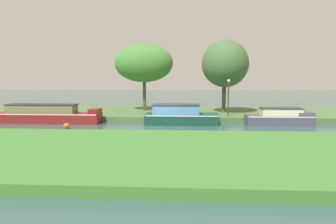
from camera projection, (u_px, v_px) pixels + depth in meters
The scene contains 11 objects.
ground_plane at pixel (160, 126), 23.48m from camera, with size 120.00×120.00×0.00m, color #30524D.
riverbank_far at pixel (167, 113), 30.40m from camera, with size 72.00×10.00×0.40m, color #4A6A3D.
riverbank_near at pixel (142, 153), 14.53m from camera, with size 72.00×10.00×0.40m, color #3D7631.
forest_barge at pixel (180, 116), 24.51m from camera, with size 5.41×2.01×1.49m.
maroon_narrowboat at pixel (48, 115), 25.16m from camera, with size 7.94×1.68×1.44m.
slate_cruiser at pixel (280, 117), 24.05m from camera, with size 4.74×1.74×1.27m.
willow_tree_left at pixel (144, 63), 29.68m from camera, with size 5.30×3.34×6.05m.
willow_tree_centre at pixel (225, 64), 27.93m from camera, with size 3.96×4.43×6.22m.
lamp_post at pixel (228, 93), 25.94m from camera, with size 0.24×0.24×2.91m.
mooring_post_near at pixel (69, 112), 26.22m from camera, with size 0.17×0.17×0.59m, color #4B3527.
channel_buoy at pixel (66, 126), 22.28m from camera, with size 0.41×0.41×0.41m, color #E55919.
Camera 1 is at (2.07, -23.14, 3.62)m, focal length 35.10 mm.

